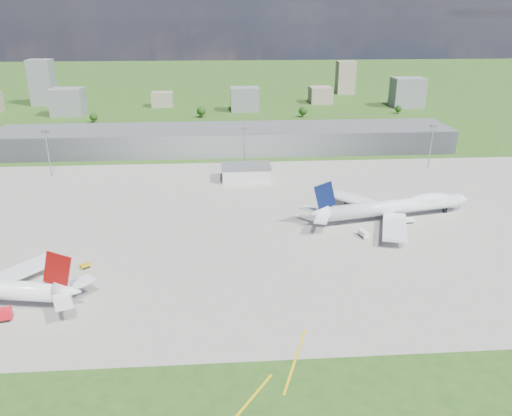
{
  "coord_description": "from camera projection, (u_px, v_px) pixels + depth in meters",
  "views": [
    {
      "loc": [
        -3.4,
        -163.38,
        86.53
      ],
      "look_at": [
        10.81,
        33.95,
        9.0
      ],
      "focal_mm": 35.0,
      "sensor_mm": 36.0,
      "label": 1
    }
  ],
  "objects": [
    {
      "name": "ground",
      "position": [
        227.0,
        156.0,
        322.82
      ],
      "size": [
        1400.0,
        1400.0,
        0.0
      ],
      "primitive_type": "plane",
      "color": "#275119",
      "rests_on": "ground"
    },
    {
      "name": "apron",
      "position": [
        253.0,
        222.0,
        221.33
      ],
      "size": [
        360.0,
        190.0,
        0.08
      ],
      "primitive_type": "cube",
      "color": "gray",
      "rests_on": "ground"
    },
    {
      "name": "terminal",
      "position": [
        226.0,
        139.0,
        334.02
      ],
      "size": [
        300.0,
        42.0,
        15.0
      ],
      "primitive_type": "cube",
      "color": "gray",
      "rests_on": "ground"
    },
    {
      "name": "ops_building",
      "position": [
        246.0,
        173.0,
        275.6
      ],
      "size": [
        26.0,
        16.0,
        8.0
      ],
      "primitive_type": "cube",
      "color": "silver",
      "rests_on": "ground"
    },
    {
      "name": "mast_west",
      "position": [
        47.0,
        146.0,
        277.17
      ],
      "size": [
        3.5,
        2.0,
        25.9
      ],
      "color": "gray",
      "rests_on": "ground"
    },
    {
      "name": "mast_center",
      "position": [
        244.0,
        142.0,
        284.53
      ],
      "size": [
        3.5,
        2.0,
        25.9
      ],
      "color": "gray",
      "rests_on": "ground"
    },
    {
      "name": "mast_east",
      "position": [
        432.0,
        139.0,
        291.89
      ],
      "size": [
        3.5,
        2.0,
        25.9
      ],
      "color": "gray",
      "rests_on": "ground"
    },
    {
      "name": "airliner_blue_quad",
      "position": [
        395.0,
        207.0,
        222.74
      ],
      "size": [
        78.94,
        61.07,
        20.76
      ],
      "rotation": [
        0.0,
        0.0,
        0.21
      ],
      "color": "white",
      "rests_on": "ground"
    },
    {
      "name": "tug_yellow",
      "position": [
        85.0,
        266.0,
        180.94
      ],
      "size": [
        3.83,
        3.64,
        1.7
      ],
      "rotation": [
        0.0,
        0.0,
        0.69
      ],
      "color": "gold",
      "rests_on": "ground"
    },
    {
      "name": "van_white_near",
      "position": [
        363.0,
        234.0,
        205.95
      ],
      "size": [
        3.71,
        5.9,
        2.75
      ],
      "rotation": [
        0.0,
        0.0,
        1.83
      ],
      "color": "white",
      "rests_on": "ground"
    },
    {
      "name": "van_white_far",
      "position": [
        408.0,
        221.0,
        219.73
      ],
      "size": [
        4.79,
        2.61,
        2.4
      ],
      "rotation": [
        0.0,
        0.0,
        0.09
      ],
      "color": "white",
      "rests_on": "ground"
    },
    {
      "name": "bldg_w",
      "position": [
        68.0,
        102.0,
        448.38
      ],
      "size": [
        28.0,
        22.0,
        24.0
      ],
      "primitive_type": "cube",
      "color": "slate",
      "rests_on": "ground"
    },
    {
      "name": "bldg_cw",
      "position": [
        162.0,
        99.0,
        492.7
      ],
      "size": [
        20.0,
        18.0,
        14.0
      ],
      "primitive_type": "cube",
      "color": "gray",
      "rests_on": "ground"
    },
    {
      "name": "bldg_c",
      "position": [
        245.0,
        99.0,
        468.73
      ],
      "size": [
        26.0,
        20.0,
        22.0
      ],
      "primitive_type": "cube",
      "color": "slate",
      "rests_on": "ground"
    },
    {
      "name": "bldg_ce",
      "position": [
        320.0,
        95.0,
        512.33
      ],
      "size": [
        22.0,
        24.0,
        16.0
      ],
      "primitive_type": "cube",
      "color": "gray",
      "rests_on": "ground"
    },
    {
      "name": "bldg_e",
      "position": [
        407.0,
        92.0,
        487.63
      ],
      "size": [
        30.0,
        22.0,
        28.0
      ],
      "primitive_type": "cube",
      "color": "slate",
      "rests_on": "ground"
    },
    {
      "name": "bldg_tall_w",
      "position": [
        42.0,
        82.0,
        497.77
      ],
      "size": [
        22.0,
        20.0,
        44.0
      ],
      "primitive_type": "cube",
      "color": "slate",
      "rests_on": "ground"
    },
    {
      "name": "bldg_tall_e",
      "position": [
        345.0,
        78.0,
        567.07
      ],
      "size": [
        20.0,
        18.0,
        36.0
      ],
      "primitive_type": "cube",
      "color": "gray",
      "rests_on": "ground"
    },
    {
      "name": "tree_w",
      "position": [
        94.0,
        117.0,
        420.49
      ],
      "size": [
        6.75,
        6.75,
        8.25
      ],
      "color": "#382314",
      "rests_on": "ground"
    },
    {
      "name": "tree_c",
      "position": [
        201.0,
        111.0,
        440.08
      ],
      "size": [
        8.1,
        8.1,
        9.9
      ],
      "color": "#382314",
      "rests_on": "ground"
    },
    {
      "name": "tree_e",
      "position": [
        303.0,
        111.0,
        441.58
      ],
      "size": [
        7.65,
        7.65,
        9.35
      ],
      "color": "#382314",
      "rests_on": "ground"
    },
    {
      "name": "tree_far_e",
      "position": [
        398.0,
        109.0,
        457.24
      ],
      "size": [
        6.3,
        6.3,
        7.7
      ],
      "color": "#382314",
      "rests_on": "ground"
    }
  ]
}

